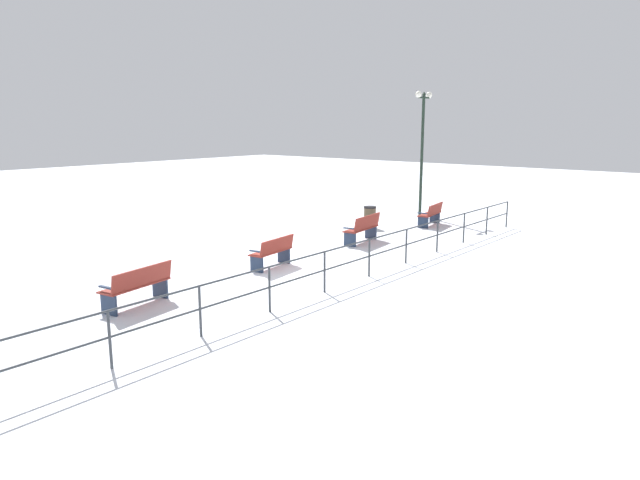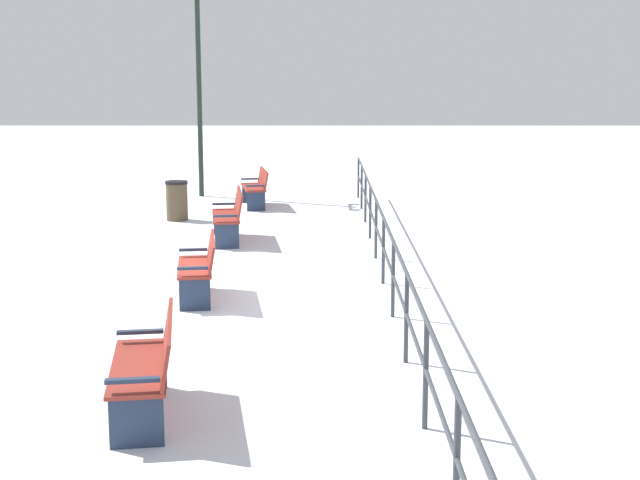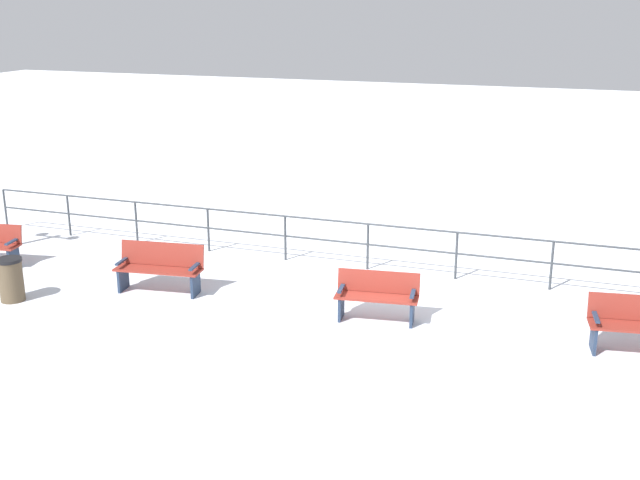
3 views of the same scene
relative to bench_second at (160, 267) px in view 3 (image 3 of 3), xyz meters
name	(u,v)px [view 3 (image 3 of 3)]	position (x,y,z in m)	size (l,w,h in m)	color
ground_plane	(377,320)	(-0.02, 4.35, -0.50)	(80.00, 80.00, 0.00)	white
bench_second	(160,267)	(0.00, 0.00, 0.00)	(0.74, 1.74, 0.94)	maroon
bench_third	(377,296)	(-0.01, 4.34, -0.04)	(0.69, 1.51, 0.86)	maroon
waterfront_railing	(412,242)	(-2.60, 4.35, 0.18)	(0.05, 20.43, 1.00)	#383D42
trash_bin	(11,279)	(1.35, -2.38, -0.08)	(0.47, 0.47, 0.83)	brown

